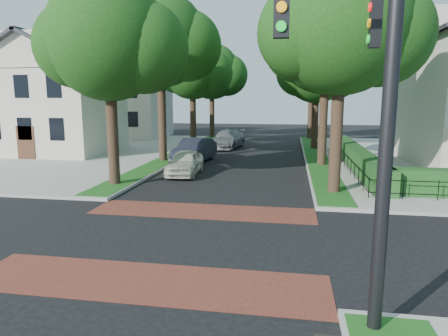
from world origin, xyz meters
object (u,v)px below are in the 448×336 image
(parked_car_rear, at_px, (227,139))
(traffic_signal, at_px, (375,86))
(parked_car_front, at_px, (185,163))
(parked_car_middle, at_px, (195,150))

(parked_car_rear, bearing_deg, traffic_signal, -68.11)
(parked_car_front, height_order, parked_car_rear, parked_car_rear)
(parked_car_middle, bearing_deg, parked_car_front, -77.11)
(parked_car_front, xyz_separation_m, parked_car_rear, (0.44, 13.20, 0.08))
(parked_car_front, distance_m, parked_car_rear, 13.20)
(traffic_signal, xyz_separation_m, parked_car_rear, (-7.19, 28.32, -3.89))
(traffic_signal, relative_size, parked_car_front, 1.85)
(parked_car_front, relative_size, parked_car_rear, 0.77)
(traffic_signal, xyz_separation_m, parked_car_middle, (-8.19, 19.87, -3.85))
(parked_car_rear, bearing_deg, parked_car_middle, -89.11)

